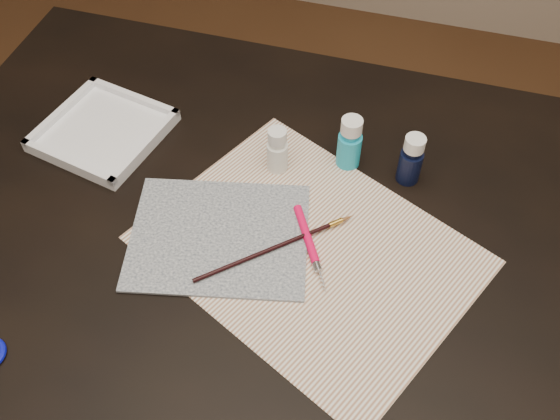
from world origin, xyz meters
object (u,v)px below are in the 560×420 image
(paper, at_px, (309,250))
(palette_tray, at_px, (103,130))
(paint_bottle_white, at_px, (277,150))
(canvas, at_px, (219,236))
(paint_bottle_navy, at_px, (411,159))
(paint_bottle_cyan, at_px, (350,142))

(paper, height_order, palette_tray, palette_tray)
(paint_bottle_white, relative_size, palette_tray, 0.44)
(canvas, height_order, paint_bottle_navy, paint_bottle_navy)
(paint_bottle_white, xyz_separation_m, paint_bottle_cyan, (0.11, 0.04, 0.01))
(canvas, relative_size, paint_bottle_navy, 2.93)
(paper, bearing_deg, palette_tray, 161.33)
(paint_bottle_cyan, bearing_deg, paint_bottle_white, -158.47)
(paint_bottle_cyan, xyz_separation_m, paint_bottle_navy, (0.10, -0.01, -0.00))
(paper, bearing_deg, canvas, -173.51)
(paint_bottle_white, height_order, paint_bottle_cyan, paint_bottle_cyan)
(paper, height_order, paint_bottle_navy, paint_bottle_navy)
(paper, bearing_deg, paint_bottle_white, 122.39)
(canvas, height_order, paint_bottle_white, paint_bottle_white)
(paint_bottle_cyan, bearing_deg, paint_bottle_navy, -3.64)
(paper, height_order, paint_bottle_white, paint_bottle_white)
(paint_bottle_navy, bearing_deg, paint_bottle_cyan, 176.36)
(paint_bottle_navy, bearing_deg, paint_bottle_white, -170.10)
(paint_bottle_cyan, bearing_deg, paper, -94.90)
(paint_bottle_cyan, relative_size, palette_tray, 0.50)
(paint_bottle_white, xyz_separation_m, paint_bottle_navy, (0.22, 0.04, 0.00))
(paint_bottle_cyan, height_order, paint_bottle_navy, paint_bottle_cyan)
(paint_bottle_white, height_order, paint_bottle_navy, paint_bottle_navy)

